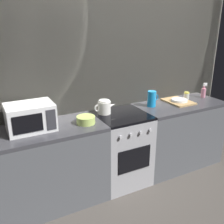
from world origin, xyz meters
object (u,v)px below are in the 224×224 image
pitcher (152,99)px  mixing_bowl (86,120)px  spice_jar (186,96)px  spray_bottle (204,92)px  microwave (30,117)px  kettle (104,107)px  stove_unit (121,148)px  dish_pile (179,101)px

pitcher → mixing_bowl: bearing=-171.6°
spice_jar → spray_bottle: spray_bottle is taller
spray_bottle → microwave: bearing=-179.4°
microwave → pitcher: 1.52m
mixing_bowl → pitcher: (0.97, 0.14, 0.06)m
kettle → spray_bottle: size_ratio=1.40×
stove_unit → pitcher: 0.74m
stove_unit → dish_pile: dish_pile is taller
pitcher → spice_jar: pitcher is taller
stove_unit → dish_pile: bearing=3.0°
microwave → mixing_bowl: size_ratio=2.30×
kettle → spray_bottle: spray_bottle is taller
pitcher → stove_unit: bearing=-170.6°
dish_pile → spice_jar: size_ratio=3.81×
microwave → pitcher: (1.52, 0.04, -0.03)m
mixing_bowl → stove_unit: bearing=7.5°
stove_unit → spice_jar: (1.10, 0.11, 0.50)m
pitcher → dish_pile: size_ratio=0.50×
stove_unit → kettle: bearing=144.7°
pitcher → spice_jar: bearing=2.5°
stove_unit → mixing_bowl: bearing=-172.5°
dish_pile → spray_bottle: 0.48m
kettle → dish_pile: bearing=-3.8°
dish_pile → microwave: bearing=-179.8°
spice_jar → spray_bottle: size_ratio=0.52×
dish_pile → spray_bottle: size_ratio=1.97×
kettle → mixing_bowl: kettle is taller
stove_unit → microwave: microwave is taller
pitcher → spray_bottle: 0.90m
spice_jar → mixing_bowl: bearing=-173.9°
kettle → spice_jar: 1.27m
stove_unit → spray_bottle: (1.38, 0.07, 0.53)m
spice_jar → spray_bottle: (0.28, -0.04, 0.03)m
spice_jar → kettle: bearing=179.5°
kettle → pitcher: (0.65, -0.04, 0.02)m
pitcher → microwave: bearing=-178.6°
microwave → dish_pile: bearing=0.2°
spice_jar → microwave: bearing=-178.3°
mixing_bowl → dish_pile: mixing_bowl is taller
microwave → dish_pile: (1.94, 0.01, -0.12)m
spice_jar → dish_pile: bearing=-162.8°
pitcher → spray_bottle: size_ratio=0.99×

